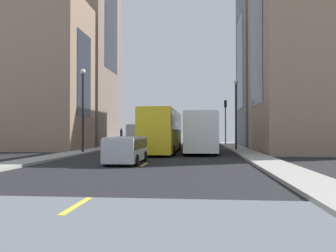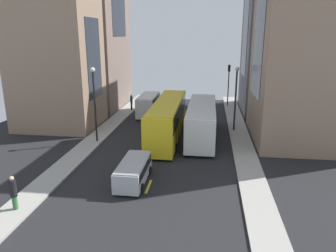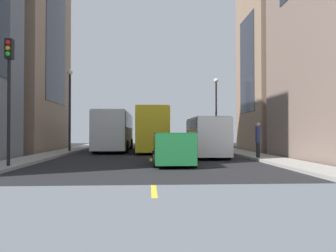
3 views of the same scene
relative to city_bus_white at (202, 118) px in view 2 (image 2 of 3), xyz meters
name	(u,v)px [view 2 (image 2 of 3)]	position (x,y,z in m)	size (l,w,h in m)	color
ground_plane	(168,138)	(3.16, 0.47, -2.01)	(39.83, 39.83, 0.00)	black
sidewalk_west	(241,140)	(-3.79, 0.47, -1.93)	(1.93, 44.00, 0.15)	#9E9B93
sidewalk_east	(100,135)	(10.10, 0.47, -1.93)	(1.93, 44.00, 0.15)	#9E9B93
lane_stripe_0	(185,98)	(3.16, -20.53, -2.00)	(0.16, 2.00, 0.01)	yellow
lane_stripe_1	(179,113)	(3.16, -10.03, -2.00)	(0.16, 2.00, 0.01)	yellow
lane_stripe_2	(168,138)	(3.16, 0.47, -2.00)	(0.16, 2.00, 0.01)	yellow
lane_stripe_3	(149,186)	(3.16, 10.97, -2.00)	(0.16, 2.00, 0.01)	yellow
building_west_0	(285,30)	(-9.79, -13.28, 8.32)	(9.76, 10.21, 20.65)	slate
building_west_1	(311,40)	(-9.44, -0.85, 7.24)	(9.05, 10.63, 18.50)	#937760
building_east_1	(56,58)	(15.36, -2.35, 5.34)	(8.26, 7.12, 14.70)	#937760
city_bus_white	(202,118)	(0.00, 0.00, 0.00)	(2.80, 11.28, 3.35)	silver
streetcar_yellow	(168,116)	(3.28, 0.03, 0.12)	(2.70, 13.24, 3.59)	yellow
delivery_van_white	(148,104)	(6.80, -8.30, -0.49)	(2.25, 5.70, 2.58)	white
car_green_0	(173,101)	(4.22, -12.98, -1.05)	(2.02, 4.79, 1.62)	#1E7238
car_silver_1	(133,170)	(4.28, 10.44, -1.10)	(1.87, 4.57, 1.53)	#B7BABF
pedestrian_waiting_curb	(131,102)	(9.47, -10.48, -0.75)	(0.30, 0.30, 2.06)	black
pedestrian_crossing_mid	(13,192)	(10.11, 15.01, -0.79)	(0.39, 0.39, 2.03)	#336B38
traffic_light_near_corner	(229,77)	(-3.23, -14.66, 2.10)	(0.32, 0.44, 5.67)	black
streetlamp_near	(236,92)	(-3.33, -2.80, 2.19)	(0.44, 0.44, 6.54)	black
streetlamp_far	(94,97)	(9.64, 2.58, 2.34)	(0.44, 0.44, 6.82)	black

